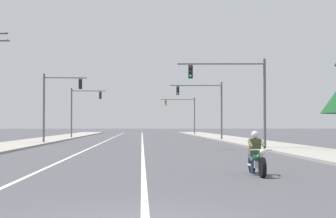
{
  "coord_description": "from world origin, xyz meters",
  "views": [
    {
      "loc": [
        0.05,
        -8.42,
        1.67
      ],
      "look_at": [
        1.54,
        19.31,
        2.56
      ],
      "focal_mm": 52.42,
      "sensor_mm": 36.0,
      "label": 1
    }
  ],
  "objects": [
    {
      "name": "sidewalk_kerb_right",
      "position": [
        10.08,
        40.0,
        0.07
      ],
      "size": [
        4.4,
        110.0,
        0.14
      ],
      "primitive_type": "cube",
      "color": "#9E998E",
      "rests_on": "ground"
    },
    {
      "name": "traffic_signal_near_left",
      "position": [
        -7.55,
        35.45,
        4.03
      ],
      "size": [
        3.83,
        0.47,
        6.2
      ],
      "color": "#56565B",
      "rests_on": "ground"
    },
    {
      "name": "traffic_signal_near_right",
      "position": [
        6.68,
        24.75,
        4.17
      ],
      "size": [
        6.05,
        0.53,
        6.2
      ],
      "color": "#56565B",
      "rests_on": "ground"
    },
    {
      "name": "traffic_signal_mid_right",
      "position": [
        6.91,
        43.26,
        4.14
      ],
      "size": [
        5.55,
        0.51,
        6.2
      ],
      "color": "#56565B",
      "rests_on": "ground"
    },
    {
      "name": "lane_stripe_left",
      "position": [
        -3.62,
        45.0,
        0.0
      ],
      "size": [
        0.16,
        100.0,
        0.01
      ],
      "primitive_type": "cube",
      "color": "beige",
      "rests_on": "ground"
    },
    {
      "name": "motorcycle_with_rider",
      "position": [
        3.85,
        7.66,
        0.59
      ],
      "size": [
        0.7,
        2.19,
        1.46
      ],
      "color": "black",
      "rests_on": "ground"
    },
    {
      "name": "lane_stripe_center",
      "position": [
        0.12,
        45.0,
        0.0
      ],
      "size": [
        0.16,
        100.0,
        0.01
      ],
      "primitive_type": "cube",
      "color": "beige",
      "rests_on": "ground"
    },
    {
      "name": "sidewalk_kerb_left",
      "position": [
        -10.08,
        40.0,
        0.07
      ],
      "size": [
        4.4,
        110.0,
        0.14
      ],
      "primitive_type": "cube",
      "color": "#9E998E",
      "rests_on": "ground"
    },
    {
      "name": "traffic_signal_mid_left",
      "position": [
        -7.41,
        52.43,
        4.06
      ],
      "size": [
        4.23,
        0.42,
        6.2
      ],
      "color": "#56565B",
      "rests_on": "ground"
    },
    {
      "name": "traffic_signal_far_right",
      "position": [
        7.11,
        72.21,
        4.15
      ],
      "size": [
        5.68,
        0.53,
        6.2
      ],
      "color": "#56565B",
      "rests_on": "ground"
    }
  ]
}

